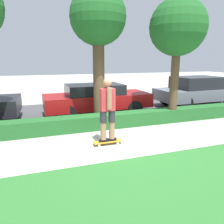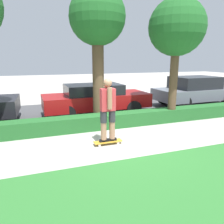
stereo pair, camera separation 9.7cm
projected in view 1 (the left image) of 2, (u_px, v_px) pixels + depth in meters
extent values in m
plane|color=#ADA89E|center=(125.00, 143.00, 6.40)|extent=(60.00, 60.00, 0.00)
cube|color=#2D702D|center=(193.00, 207.00, 3.63)|extent=(18.12, 4.00, 0.01)
cube|color=#474749|center=(92.00, 111.00, 10.26)|extent=(18.12, 5.00, 0.01)
cube|color=#236028|center=(108.00, 121.00, 7.81)|extent=(18.12, 0.60, 0.50)
cube|color=gold|center=(108.00, 141.00, 6.29)|extent=(0.82, 0.24, 0.02)
cylinder|color=silver|center=(118.00, 143.00, 6.31)|extent=(0.08, 0.04, 0.08)
cylinder|color=silver|center=(116.00, 141.00, 6.47)|extent=(0.08, 0.04, 0.08)
cylinder|color=silver|center=(99.00, 145.00, 6.13)|extent=(0.08, 0.04, 0.08)
cylinder|color=silver|center=(97.00, 143.00, 6.30)|extent=(0.08, 0.04, 0.08)
cube|color=black|center=(103.00, 140.00, 6.24)|extent=(0.26, 0.09, 0.07)
cylinder|color=#A37556|center=(103.00, 125.00, 6.13)|extent=(0.16, 0.16, 0.83)
cylinder|color=#2D2D33|center=(103.00, 117.00, 6.07)|extent=(0.19, 0.19, 0.33)
cube|color=black|center=(112.00, 139.00, 6.32)|extent=(0.26, 0.09, 0.07)
cylinder|color=#A37556|center=(112.00, 124.00, 6.21)|extent=(0.16, 0.16, 0.83)
cylinder|color=#2D2D33|center=(112.00, 116.00, 6.15)|extent=(0.19, 0.19, 0.33)
cube|color=#C6383D|center=(107.00, 100.00, 6.00)|extent=(0.40, 0.22, 0.62)
cylinder|color=#A37556|center=(109.00, 98.00, 5.83)|extent=(0.13, 0.13, 0.58)
cylinder|color=#A37556|center=(106.00, 96.00, 6.14)|extent=(0.13, 0.13, 0.58)
sphere|color=#A37556|center=(107.00, 83.00, 5.89)|extent=(0.24, 0.24, 0.24)
cylinder|color=brown|center=(99.00, 81.00, 7.88)|extent=(0.41, 0.41, 3.27)
sphere|color=#1E5B23|center=(98.00, 16.00, 7.36)|extent=(1.93, 1.93, 1.93)
cylinder|color=brown|center=(174.00, 84.00, 8.23)|extent=(0.31, 0.31, 2.95)
sphere|color=#1E5B23|center=(178.00, 27.00, 7.75)|extent=(2.04, 2.04, 2.04)
cube|color=maroon|center=(98.00, 100.00, 9.59)|extent=(4.62, 1.86, 0.58)
cube|color=black|center=(94.00, 89.00, 9.43)|extent=(2.42, 1.60, 0.43)
cylinder|color=black|center=(135.00, 108.00, 9.36)|extent=(0.67, 0.21, 0.67)
cylinder|color=black|center=(121.00, 102.00, 10.84)|extent=(0.67, 0.21, 0.67)
cylinder|color=black|center=(68.00, 114.00, 8.48)|extent=(0.67, 0.21, 0.67)
cylinder|color=black|center=(63.00, 105.00, 9.96)|extent=(0.67, 0.21, 0.67)
cube|color=slate|center=(198.00, 94.00, 11.37)|extent=(4.44, 1.99, 0.56)
cube|color=black|center=(197.00, 83.00, 11.19)|extent=(2.33, 1.70, 0.60)
cylinder|color=black|center=(206.00, 95.00, 12.64)|extent=(0.72, 0.22, 0.72)
cylinder|color=black|center=(186.00, 104.00, 10.23)|extent=(0.72, 0.22, 0.72)
cylinder|color=black|center=(166.00, 98.00, 11.80)|extent=(0.72, 0.22, 0.72)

